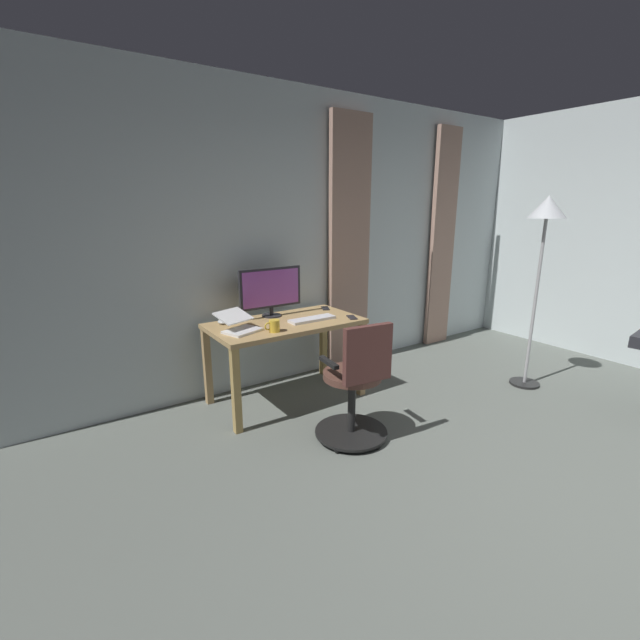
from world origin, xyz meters
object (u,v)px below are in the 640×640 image
(computer_monitor, at_px, (271,289))
(computer_keyboard, at_px, (312,319))
(floor_lamp, at_px, (545,227))
(laptop, at_px, (239,325))
(cell_phone_face_up, at_px, (352,317))
(computer_mouse, at_px, (222,322))
(desk, at_px, (286,332))
(cell_phone_by_monitor, at_px, (325,308))
(office_chair, at_px, (356,386))
(mug_coffee, at_px, (274,326))

(computer_monitor, distance_m, computer_keyboard, 0.48)
(computer_keyboard, bearing_deg, floor_lamp, 153.48)
(laptop, bearing_deg, cell_phone_face_up, 151.06)
(floor_lamp, bearing_deg, cell_phone_face_up, -27.83)
(computer_mouse, xyz_separation_m, floor_lamp, (-2.63, 1.30, 0.79))
(desk, xyz_separation_m, computer_monitor, (0.01, -0.24, 0.35))
(computer_mouse, bearing_deg, cell_phone_face_up, 155.96)
(desk, relative_size, computer_keyboard, 3.06)
(computer_keyboard, height_order, cell_phone_by_monitor, computer_keyboard)
(office_chair, bearing_deg, cell_phone_by_monitor, 73.26)
(computer_monitor, xyz_separation_m, cell_phone_face_up, (-0.58, 0.47, -0.25))
(cell_phone_face_up, height_order, floor_lamp, floor_lamp)
(laptop, distance_m, floor_lamp, 2.88)
(office_chair, distance_m, computer_monitor, 1.29)
(cell_phone_face_up, xyz_separation_m, mug_coffee, (0.80, -0.01, 0.05))
(office_chair, bearing_deg, desk, 101.40)
(cell_phone_face_up, distance_m, mug_coffee, 0.80)
(office_chair, xyz_separation_m, cell_phone_face_up, (-0.50, -0.69, 0.30))
(mug_coffee, distance_m, floor_lamp, 2.62)
(desk, bearing_deg, cell_phone_by_monitor, -161.17)
(mug_coffee, bearing_deg, cell_phone_face_up, 179.46)
(cell_phone_face_up, bearing_deg, mug_coffee, 21.09)
(computer_monitor, bearing_deg, computer_keyboard, 123.62)
(computer_mouse, bearing_deg, computer_monitor, 179.67)
(computer_mouse, bearing_deg, office_chair, 115.78)
(computer_mouse, bearing_deg, desk, 154.40)
(computer_monitor, distance_m, mug_coffee, 0.55)
(computer_monitor, xyz_separation_m, laptop, (0.45, 0.29, -0.20))
(cell_phone_by_monitor, bearing_deg, computer_mouse, 24.00)
(computer_monitor, bearing_deg, computer_mouse, -0.33)
(desk, distance_m, computer_monitor, 0.42)
(office_chair, height_order, cell_phone_by_monitor, office_chair)
(laptop, xyz_separation_m, cell_phone_face_up, (-1.03, 0.18, -0.04))
(mug_coffee, bearing_deg, desk, -136.00)
(cell_phone_by_monitor, height_order, floor_lamp, floor_lamp)
(computer_keyboard, xyz_separation_m, laptop, (0.68, -0.05, 0.04))
(computer_keyboard, distance_m, cell_phone_by_monitor, 0.46)
(cell_phone_by_monitor, xyz_separation_m, floor_lamp, (-1.56, 1.25, 0.80))
(computer_keyboard, relative_size, floor_lamp, 0.24)
(mug_coffee, bearing_deg, computer_monitor, -115.65)
(cell_phone_by_monitor, bearing_deg, office_chair, 92.27)
(desk, relative_size, mug_coffee, 10.03)
(computer_mouse, xyz_separation_m, cell_phone_face_up, (-1.06, 0.47, -0.01))
(laptop, height_order, cell_phone_face_up, laptop)
(cell_phone_by_monitor, height_order, mug_coffee, mug_coffee)
(laptop, distance_m, computer_mouse, 0.29)
(office_chair, xyz_separation_m, floor_lamp, (-2.06, 0.14, 1.10))
(computer_monitor, xyz_separation_m, computer_mouse, (0.49, -0.00, -0.23))
(computer_monitor, bearing_deg, desk, 93.10)
(computer_monitor, height_order, mug_coffee, computer_monitor)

